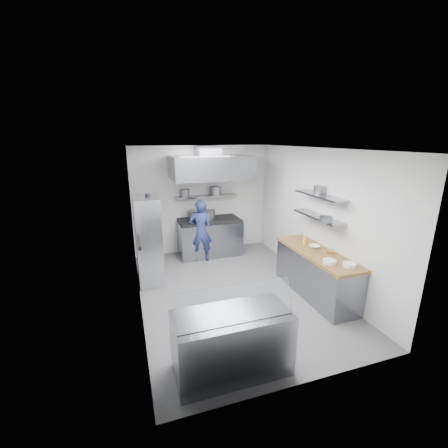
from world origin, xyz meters
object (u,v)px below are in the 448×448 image
object	(u,v)px
display_case	(232,343)
gas_range	(210,238)
wire_rack	(148,240)
chef	(201,231)

from	to	relation	value
display_case	gas_range	bearing A→B (deg)	78.26
wire_rack	display_case	xyz separation A→B (m)	(0.78, -3.02, -0.50)
display_case	wire_rack	bearing A→B (deg)	104.43
gas_range	wire_rack	distance (m)	2.01
gas_range	chef	world-z (taller)	chef
gas_range	wire_rack	size ratio (longest dim) A/B	0.86
chef	wire_rack	distance (m)	1.49
gas_range	chef	distance (m)	0.59
gas_range	display_case	distance (m)	4.19
wire_rack	chef	bearing A→B (deg)	28.91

